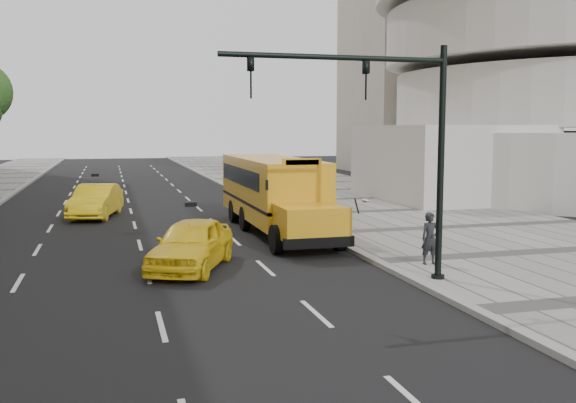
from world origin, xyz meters
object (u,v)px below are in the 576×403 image
object	(u,v)px
school_bus	(273,188)
pedestrian	(430,238)
taxi_near	(191,244)
taxi_far	(96,201)
traffic_signal	(393,134)

from	to	relation	value
school_bus	pedestrian	distance (m)	8.86
taxi_near	pedestrian	distance (m)	7.19
taxi_near	pedestrian	bearing A→B (deg)	8.13
taxi_near	taxi_far	bearing A→B (deg)	127.12
school_bus	taxi_far	distance (m)	9.48
taxi_far	pedestrian	size ratio (longest dim) A/B	3.02
taxi_far	pedestrian	bearing A→B (deg)	-43.27
pedestrian	taxi_far	bearing A→B (deg)	125.73
taxi_far	pedestrian	distance (m)	17.58
school_bus	pedestrian	xyz separation A→B (m)	(2.76, -8.38, -0.83)
taxi_far	traffic_signal	bearing A→B (deg)	-51.79
school_bus	taxi_near	xyz separation A→B (m)	(-4.17, -6.45, -1.00)
school_bus	traffic_signal	xyz separation A→B (m)	(0.69, -10.09, 2.33)
traffic_signal	taxi_near	bearing A→B (deg)	143.12
taxi_far	traffic_signal	world-z (taller)	traffic_signal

